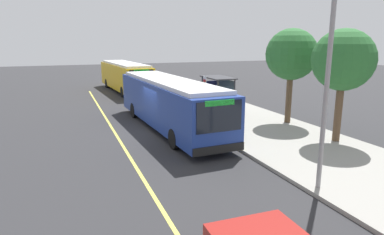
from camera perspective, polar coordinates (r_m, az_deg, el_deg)
ground_plane at (r=19.65m, az=-6.25°, el=-2.39°), size 120.00×120.00×0.00m
sidewalk_curb at (r=21.88m, az=9.11°, el=-0.70°), size 44.00×6.40×0.15m
lane_stripe_center at (r=19.23m, az=-12.60°, el=-2.95°), size 36.00×0.14×0.01m
transit_bus_main at (r=19.99m, az=-3.90°, el=2.68°), size 12.56×3.23×2.95m
transit_bus_second at (r=35.64m, az=-11.21°, el=6.91°), size 12.00×3.40×2.95m
bus_shelter at (r=24.46m, az=4.54°, el=5.23°), size 2.90×1.60×2.48m
waiting_bench at (r=24.53m, az=4.89°, el=2.20°), size 1.60×0.48×0.95m
route_sign_post at (r=21.73m, az=2.18°, el=4.41°), size 0.44×0.08×2.80m
pedestrian_commuter at (r=24.28m, az=0.92°, el=3.30°), size 0.24×0.40×1.69m
street_tree_near_shelter at (r=21.45m, az=16.40°, el=10.07°), size 3.08×3.08×5.72m
street_tree_upstreet at (r=18.13m, az=24.11°, el=8.74°), size 3.00×3.00×5.57m
utility_pole at (r=11.96m, az=21.62°, el=3.39°), size 0.16×0.16×6.40m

